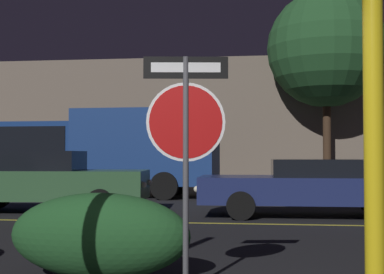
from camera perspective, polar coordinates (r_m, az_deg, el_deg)
name	(u,v)px	position (r m, az deg, el deg)	size (l,w,h in m)	color
road_center_stripe	(215,223)	(10.71, 2.43, -9.17)	(43.93, 0.12, 0.01)	gold
stop_sign	(186,124)	(5.36, -0.67, 1.38)	(0.85, 0.14, 2.35)	#4C4C51
yellow_pole_right	(373,99)	(3.96, 18.79, 3.84)	(0.14, 0.14, 3.51)	yellow
hedge_bush_2	(100,236)	(6.06, -9.81, -10.33)	(2.02, 0.75, 0.94)	#1E4C23
passing_car_2	(45,181)	(13.24, -15.41, -4.54)	(4.96, 2.08, 1.44)	#335B38
passing_car_3	(311,186)	(12.08, 12.56, -5.17)	(4.94, 1.90, 1.26)	navy
delivery_truck	(104,149)	(17.68, -9.34, -1.26)	(7.24, 2.62, 2.79)	navy
tree_0	(326,49)	(22.34, 14.13, 9.10)	(4.71, 4.71, 7.96)	#422D1E
building_backdrop	(238,124)	(24.89, 4.89, 1.43)	(27.81, 3.98, 5.58)	#7A6B5B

